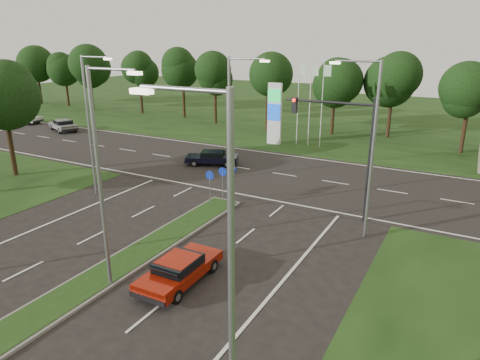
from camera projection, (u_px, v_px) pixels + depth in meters
The scene contains 16 objects.
verge_far at pixel (366, 115), 59.15m from camera, with size 160.00×50.00×0.02m, color black.
cross_road at pixel (273, 173), 33.34m from camera, with size 160.00×12.00×0.02m, color black.
median_kerb at pixel (58, 304), 16.67m from camera, with size 2.00×26.00×0.12m, color slate.
streetlight_median_near at pixel (102, 171), 16.32m from camera, with size 2.53×0.22×9.00m.
streetlight_median_far at pixel (232, 127), 24.64m from camera, with size 2.53×0.22×9.00m.
streetlight_left_far at pixel (90, 119), 27.24m from camera, with size 2.53×0.22×9.00m.
streetlight_right_far at pixel (369, 142), 21.07m from camera, with size 2.53×0.22×9.00m.
streetlight_right_near at pixel (224, 267), 9.41m from camera, with size 2.53×0.22×9.00m.
traffic_signal at pixel (347, 139), 23.60m from camera, with size 5.10×0.42×7.00m.
median_signs at pixel (222, 178), 26.48m from camera, with size 1.16×1.76×2.38m.
gas_pylon at pixel (277, 112), 41.62m from camera, with size 5.80×1.26×8.00m.
treeline_far at pixel (339, 71), 44.44m from camera, with size 6.00×6.00×9.90m.
red_sedan at pixel (179, 269), 18.07m from camera, with size 1.82×4.28×1.17m.
navy_sedan at pixel (212, 158), 35.33m from camera, with size 4.55×3.26×1.16m.
far_car_a at pixel (63, 125), 48.66m from camera, with size 4.83×3.43×1.28m.
far_car_b at pixel (23, 118), 52.91m from camera, with size 4.73×2.82×1.27m.
Camera 1 is at (13.14, -5.14, 9.83)m, focal length 32.00 mm.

